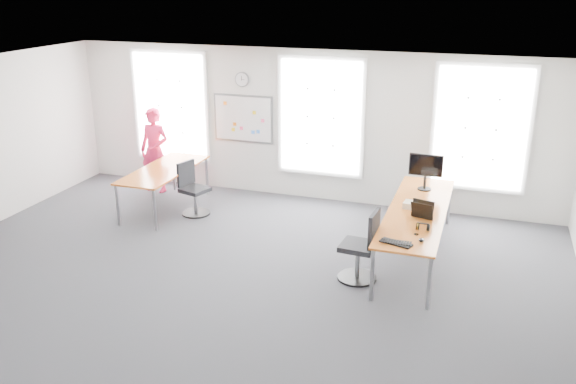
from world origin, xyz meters
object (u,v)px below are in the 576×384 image
(desk_left, at_px, (164,172))
(chair_left, at_px, (193,191))
(desk_right, at_px, (417,213))
(keyboard, at_px, (396,243))
(headphones, at_px, (423,227))
(chair_right, at_px, (362,250))
(person, at_px, (155,150))
(monitor, at_px, (426,169))

(desk_left, xyz_separation_m, chair_left, (0.63, -0.07, -0.30))
(desk_right, distance_m, keyboard, 1.42)
(desk_right, relative_size, headphones, 17.27)
(desk_right, distance_m, desk_left, 4.95)
(chair_right, height_order, person, person)
(chair_left, distance_m, person, 1.69)
(person, bearing_deg, desk_left, -48.22)
(person, relative_size, monitor, 2.78)
(chair_left, distance_m, headphones, 4.68)
(chair_right, distance_m, chair_left, 3.98)
(desk_right, xyz_separation_m, chair_right, (-0.65, -1.05, -0.28))
(monitor, bearing_deg, desk_right, -87.48)
(desk_right, height_order, chair_right, chair_right)
(chair_right, relative_size, monitor, 1.74)
(desk_left, distance_m, chair_right, 4.60)
(desk_left, distance_m, keyboard, 5.23)
(headphones, relative_size, monitor, 0.31)
(headphones, bearing_deg, chair_right, -177.84)
(chair_right, bearing_deg, desk_right, 152.56)
(desk_right, bearing_deg, chair_left, 172.08)
(desk_right, distance_m, monitor, 1.09)
(desk_right, relative_size, desk_left, 1.51)
(chair_left, bearing_deg, headphones, -91.31)
(chair_right, bearing_deg, keyboard, 60.14)
(headphones, distance_m, monitor, 1.85)
(desk_right, xyz_separation_m, desk_left, (-4.91, 0.67, -0.02))
(chair_right, relative_size, person, 0.62)
(desk_left, relative_size, chair_right, 2.01)
(person, distance_m, keyboard, 6.23)
(monitor, bearing_deg, chair_right, -105.58)
(person, height_order, headphones, person)
(desk_left, distance_m, headphones, 5.29)
(chair_left, xyz_separation_m, headphones, (4.44, -1.41, 0.43))
(person, bearing_deg, chair_left, -32.33)
(chair_right, height_order, monitor, monitor)
(desk_left, relative_size, chair_left, 2.19)
(desk_left, xyz_separation_m, headphones, (5.08, -1.48, 0.13))
(desk_right, distance_m, chair_left, 4.33)
(keyboard, xyz_separation_m, headphones, (0.29, 0.60, 0.04))
(desk_left, xyz_separation_m, person, (-0.70, 0.87, 0.14))
(desk_right, relative_size, person, 1.90)
(chair_left, xyz_separation_m, person, (-1.33, 0.94, 0.44))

